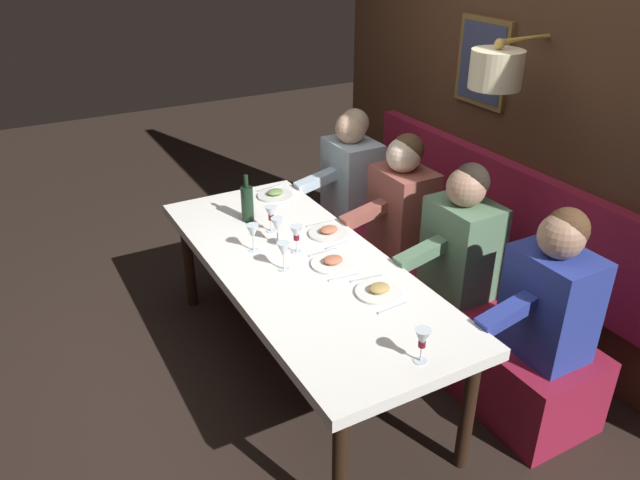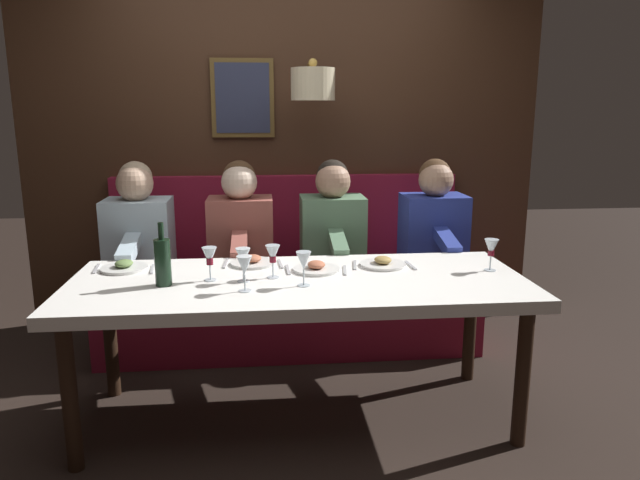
{
  "view_description": "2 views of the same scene",
  "coord_description": "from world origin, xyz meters",
  "px_view_note": "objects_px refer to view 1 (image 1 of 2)",
  "views": [
    {
      "loc": [
        -1.32,
        -2.59,
        2.42
      ],
      "look_at": [
        0.05,
        -0.11,
        0.92
      ],
      "focal_mm": 34.58,
      "sensor_mm": 36.0,
      "label": 1
    },
    {
      "loc": [
        -2.76,
        0.17,
        1.55
      ],
      "look_at": [
        0.05,
        -0.11,
        0.92
      ],
      "focal_mm": 33.13,
      "sensor_mm": 36.0,
      "label": 2
    }
  ],
  "objects_px": {
    "dining_table": "(302,274)",
    "wine_glass_1": "(277,226)",
    "wine_glass_5": "(271,214)",
    "diner_far": "(351,167)",
    "wine_glass_4": "(422,339)",
    "wine_glass_2": "(296,234)",
    "diner_near": "(462,235)",
    "diner_middle": "(402,198)",
    "wine_bottle": "(247,203)",
    "diner_nearest": "(552,289)",
    "wine_glass_0": "(283,251)",
    "wine_glass_3": "(253,232)"
  },
  "relations": [
    {
      "from": "dining_table",
      "to": "wine_glass_1",
      "type": "xyz_separation_m",
      "value": [
        -0.02,
        0.27,
        0.18
      ]
    },
    {
      "from": "dining_table",
      "to": "wine_glass_5",
      "type": "xyz_separation_m",
      "value": [
        0.01,
        0.43,
        0.18
      ]
    },
    {
      "from": "diner_far",
      "to": "wine_glass_4",
      "type": "height_order",
      "value": "diner_far"
    },
    {
      "from": "wine_glass_1",
      "to": "wine_glass_2",
      "type": "xyz_separation_m",
      "value": [
        0.05,
        -0.14,
        -0.0
      ]
    },
    {
      "from": "diner_near",
      "to": "diner_middle",
      "type": "xyz_separation_m",
      "value": [
        0.0,
        0.58,
        0.0
      ]
    },
    {
      "from": "wine_glass_1",
      "to": "diner_middle",
      "type": "bearing_deg",
      "value": 2.66
    },
    {
      "from": "diner_near",
      "to": "wine_glass_1",
      "type": "distance_m",
      "value": 1.05
    },
    {
      "from": "diner_middle",
      "to": "wine_glass_5",
      "type": "relative_size",
      "value": 4.82
    },
    {
      "from": "wine_glass_4",
      "to": "wine_bottle",
      "type": "xyz_separation_m",
      "value": [
        -0.1,
        1.62,
        0.0
      ]
    },
    {
      "from": "diner_nearest",
      "to": "wine_glass_1",
      "type": "relative_size",
      "value": 4.82
    },
    {
      "from": "diner_far",
      "to": "wine_bottle",
      "type": "relative_size",
      "value": 2.64
    },
    {
      "from": "diner_near",
      "to": "wine_bottle",
      "type": "distance_m",
      "value": 1.3
    },
    {
      "from": "diner_middle",
      "to": "wine_glass_1",
      "type": "height_order",
      "value": "diner_middle"
    },
    {
      "from": "dining_table",
      "to": "wine_glass_0",
      "type": "xyz_separation_m",
      "value": [
        -0.12,
        -0.02,
        0.18
      ]
    },
    {
      "from": "diner_nearest",
      "to": "wine_glass_0",
      "type": "xyz_separation_m",
      "value": [
        -1.0,
        0.91,
        0.04
      ]
    },
    {
      "from": "diner_near",
      "to": "diner_far",
      "type": "distance_m",
      "value": 1.2
    },
    {
      "from": "diner_far",
      "to": "wine_bottle",
      "type": "xyz_separation_m",
      "value": [
        -0.93,
        -0.3,
        0.04
      ]
    },
    {
      "from": "wine_glass_0",
      "to": "wine_glass_2",
      "type": "xyz_separation_m",
      "value": [
        0.15,
        0.14,
        -0.0
      ]
    },
    {
      "from": "wine_glass_0",
      "to": "wine_glass_5",
      "type": "relative_size",
      "value": 1.0
    },
    {
      "from": "wine_glass_3",
      "to": "diner_near",
      "type": "bearing_deg",
      "value": -26.44
    },
    {
      "from": "wine_glass_2",
      "to": "wine_glass_5",
      "type": "xyz_separation_m",
      "value": [
        -0.02,
        0.3,
        -0.0
      ]
    },
    {
      "from": "wine_glass_0",
      "to": "diner_far",
      "type": "bearing_deg",
      "value": 43.46
    },
    {
      "from": "diner_middle",
      "to": "wine_glass_2",
      "type": "bearing_deg",
      "value": -167.84
    },
    {
      "from": "diner_middle",
      "to": "diner_nearest",
      "type": "bearing_deg",
      "value": -90.0
    },
    {
      "from": "wine_glass_5",
      "to": "wine_glass_0",
      "type": "bearing_deg",
      "value": -106.67
    },
    {
      "from": "wine_glass_1",
      "to": "wine_bottle",
      "type": "xyz_separation_m",
      "value": [
        -0.03,
        0.37,
        -0.0
      ]
    },
    {
      "from": "diner_nearest",
      "to": "wine_glass_3",
      "type": "relative_size",
      "value": 4.82
    },
    {
      "from": "wine_glass_5",
      "to": "wine_bottle",
      "type": "xyz_separation_m",
      "value": [
        -0.06,
        0.21,
        0.0
      ]
    },
    {
      "from": "diner_far",
      "to": "wine_glass_1",
      "type": "height_order",
      "value": "diner_far"
    },
    {
      "from": "diner_middle",
      "to": "wine_glass_2",
      "type": "relative_size",
      "value": 4.82
    },
    {
      "from": "wine_glass_1",
      "to": "diner_far",
      "type": "bearing_deg",
      "value": 36.42
    },
    {
      "from": "wine_glass_0",
      "to": "wine_glass_4",
      "type": "bearing_deg",
      "value": -79.94
    },
    {
      "from": "wine_glass_2",
      "to": "wine_glass_3",
      "type": "distance_m",
      "value": 0.24
    },
    {
      "from": "wine_glass_2",
      "to": "wine_bottle",
      "type": "relative_size",
      "value": 0.55
    },
    {
      "from": "wine_glass_5",
      "to": "diner_middle",
      "type": "bearing_deg",
      "value": -7.75
    },
    {
      "from": "wine_glass_0",
      "to": "wine_bottle",
      "type": "relative_size",
      "value": 0.55
    },
    {
      "from": "wine_glass_3",
      "to": "wine_glass_4",
      "type": "bearing_deg",
      "value": -79.54
    },
    {
      "from": "diner_nearest",
      "to": "wine_glass_3",
      "type": "bearing_deg",
      "value": 131.8
    },
    {
      "from": "wine_glass_1",
      "to": "diner_near",
      "type": "bearing_deg",
      "value": -30.73
    },
    {
      "from": "diner_near",
      "to": "wine_glass_3",
      "type": "relative_size",
      "value": 4.82
    },
    {
      "from": "diner_far",
      "to": "wine_glass_5",
      "type": "relative_size",
      "value": 4.82
    },
    {
      "from": "diner_far",
      "to": "wine_glass_1",
      "type": "bearing_deg",
      "value": -143.58
    },
    {
      "from": "diner_middle",
      "to": "wine_glass_4",
      "type": "bearing_deg",
      "value": -122.67
    },
    {
      "from": "diner_far",
      "to": "wine_glass_2",
      "type": "distance_m",
      "value": 1.18
    },
    {
      "from": "wine_glass_3",
      "to": "wine_glass_4",
      "type": "relative_size",
      "value": 1.0
    },
    {
      "from": "diner_near",
      "to": "wine_glass_3",
      "type": "bearing_deg",
      "value": 153.56
    },
    {
      "from": "diner_near",
      "to": "diner_far",
      "type": "relative_size",
      "value": 1.0
    },
    {
      "from": "wine_glass_2",
      "to": "wine_bottle",
      "type": "distance_m",
      "value": 0.52
    },
    {
      "from": "diner_middle",
      "to": "wine_bottle",
      "type": "relative_size",
      "value": 2.64
    },
    {
      "from": "diner_near",
      "to": "wine_glass_4",
      "type": "height_order",
      "value": "diner_near"
    }
  ]
}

